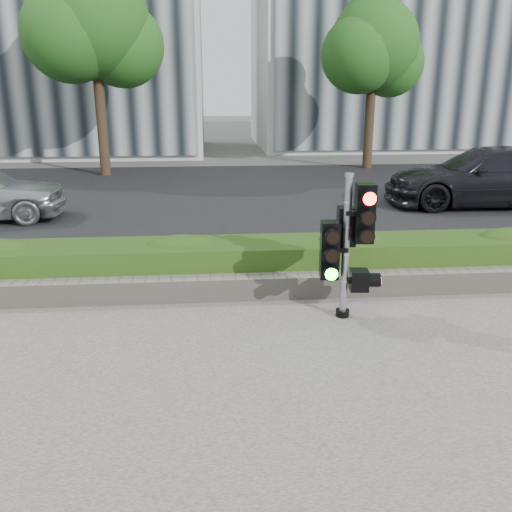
% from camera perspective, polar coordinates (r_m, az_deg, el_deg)
% --- Properties ---
extents(ground, '(120.00, 120.00, 0.00)m').
position_cam_1_polar(ground, '(6.44, 2.13, -10.78)').
color(ground, '#51514C').
rests_on(ground, ground).
extents(road, '(60.00, 13.00, 0.02)m').
position_cam_1_polar(road, '(15.94, -2.22, 6.29)').
color(road, black).
rests_on(road, ground).
extents(curb, '(60.00, 0.25, 0.12)m').
position_cam_1_polar(curb, '(9.30, -0.20, -1.35)').
color(curb, gray).
rests_on(curb, ground).
extents(stone_wall, '(12.00, 0.32, 0.34)m').
position_cam_1_polar(stone_wall, '(8.08, 0.52, -3.22)').
color(stone_wall, gray).
rests_on(stone_wall, sidewalk).
extents(hedge, '(12.00, 1.00, 0.68)m').
position_cam_1_polar(hedge, '(8.64, 0.12, -0.66)').
color(hedge, '#487524').
rests_on(hedge, sidewalk).
extents(building_right, '(18.00, 10.00, 12.00)m').
position_cam_1_polar(building_right, '(32.94, 17.24, 21.66)').
color(building_right, '#B7B7B2').
rests_on(building_right, ground).
extents(tree_left, '(4.61, 4.03, 7.34)m').
position_cam_1_polar(tree_left, '(20.65, -16.71, 22.14)').
color(tree_left, black).
rests_on(tree_left, ground).
extents(tree_right, '(4.10, 3.58, 6.53)m').
position_cam_1_polar(tree_right, '(22.13, 12.21, 20.61)').
color(tree_right, black).
rests_on(tree_right, ground).
extents(traffic_signal, '(0.69, 0.53, 1.97)m').
position_cam_1_polar(traffic_signal, '(7.25, 9.65, 1.76)').
color(traffic_signal, black).
rests_on(traffic_signal, sidewalk).
extents(car_dark, '(5.47, 2.53, 1.55)m').
position_cam_1_polar(car_dark, '(15.77, 23.15, 7.70)').
color(car_dark, black).
rests_on(car_dark, road).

